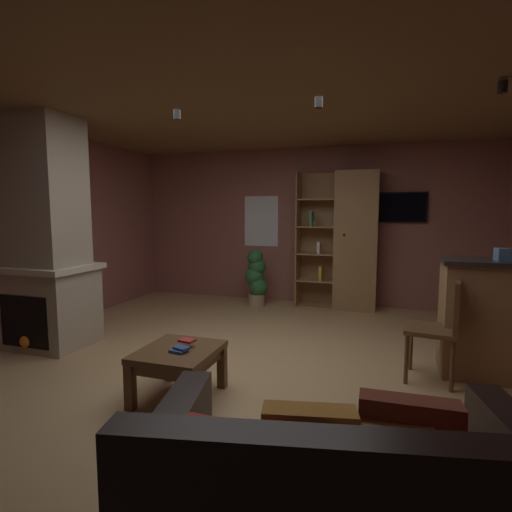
{
  "coord_description": "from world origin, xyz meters",
  "views": [
    {
      "loc": [
        1.27,
        -3.47,
        1.51
      ],
      "look_at": [
        0.0,
        0.4,
        1.05
      ],
      "focal_mm": 28.39,
      "sensor_mm": 36.0,
      "label": 1
    }
  ],
  "objects": [
    {
      "name": "coffee_table",
      "position": [
        -0.29,
        -0.7,
        0.32
      ],
      "size": [
        0.59,
        0.66,
        0.41
      ],
      "color": "brown",
      "rests_on": "ground"
    },
    {
      "name": "bookshelf_cabinet",
      "position": [
        0.72,
        2.81,
        1.04
      ],
      "size": [
        1.22,
        0.41,
        2.1
      ],
      "color": "#997047",
      "rests_on": "ground"
    },
    {
      "name": "table_book_1",
      "position": [
        -0.23,
        -0.75,
        0.44
      ],
      "size": [
        0.13,
        0.11,
        0.02
      ],
      "primitive_type": "cube",
      "rotation": [
        0.0,
        0.0,
        -0.28
      ],
      "color": "#2D4C8C",
      "rests_on": "coffee_table"
    },
    {
      "name": "wall_left",
      "position": [
        -2.89,
        0.0,
        1.25
      ],
      "size": [
        0.06,
        6.11,
        2.51
      ],
      "primitive_type": "cube",
      "color": "#8E544C",
      "rests_on": "ground"
    },
    {
      "name": "potted_floor_plant",
      "position": [
        -0.69,
        2.53,
        0.46
      ],
      "size": [
        0.37,
        0.32,
        0.9
      ],
      "color": "#9E896B",
      "rests_on": "ground"
    },
    {
      "name": "wall_back",
      "position": [
        0.0,
        3.09,
        1.25
      ],
      "size": [
        5.85,
        0.06,
        2.51
      ],
      "primitive_type": "cube",
      "color": "#8E544C",
      "rests_on": "ground"
    },
    {
      "name": "wall_mounted_tv",
      "position": [
        1.4,
        3.02,
        1.56
      ],
      "size": [
        0.81,
        0.06,
        0.45
      ],
      "color": "black"
    },
    {
      "name": "floor",
      "position": [
        0.0,
        0.0,
        -0.01
      ],
      "size": [
        5.73,
        6.11,
        0.02
      ],
      "primitive_type": "cube",
      "color": "tan",
      "rests_on": "ground"
    },
    {
      "name": "stone_fireplace",
      "position": [
        -2.31,
        0.02,
        1.13
      ],
      "size": [
        0.96,
        0.78,
        2.51
      ],
      "color": "tan",
      "rests_on": "ground"
    },
    {
      "name": "ceiling",
      "position": [
        0.0,
        0.0,
        2.52
      ],
      "size": [
        5.73,
        6.11,
        0.02
      ],
      "primitive_type": "cube",
      "color": "brown"
    },
    {
      "name": "track_light_spot_1",
      "position": [
        -0.73,
        0.16,
        2.44
      ],
      "size": [
        0.07,
        0.07,
        0.09
      ],
      "primitive_type": "cylinder",
      "color": "black"
    },
    {
      "name": "track_light_spot_0",
      "position": [
        -1.99,
        0.12,
        2.44
      ],
      "size": [
        0.07,
        0.07,
        0.09
      ],
      "primitive_type": "cylinder",
      "color": "black"
    },
    {
      "name": "table_book_2",
      "position": [
        -0.25,
        -0.62,
        0.46
      ],
      "size": [
        0.13,
        0.11,
        0.02
      ],
      "primitive_type": "cube",
      "rotation": [
        0.0,
        0.0,
        -0.16
      ],
      "color": "#B22D2D",
      "rests_on": "coffee_table"
    },
    {
      "name": "window_pane_back",
      "position": [
        -0.78,
        3.05,
        1.33
      ],
      "size": [
        0.58,
        0.01,
        0.84
      ],
      "primitive_type": "cube",
      "color": "white"
    },
    {
      "name": "track_light_spot_2",
      "position": [
        0.66,
        0.14,
        2.44
      ],
      "size": [
        0.07,
        0.07,
        0.09
      ],
      "primitive_type": "cylinder",
      "color": "black"
    },
    {
      "name": "table_book_0",
      "position": [
        -0.25,
        -0.76,
        0.42
      ],
      "size": [
        0.13,
        0.11,
        0.02
      ],
      "primitive_type": "cube",
      "rotation": [
        0.0,
        0.0,
        -0.13
      ],
      "color": "#2D4C8C",
      "rests_on": "coffee_table"
    },
    {
      "name": "dining_chair",
      "position": [
        1.74,
        0.3,
        0.53
      ],
      "size": [
        0.48,
        0.48,
        0.92
      ],
      "color": "brown",
      "rests_on": "ground"
    },
    {
      "name": "tissue_box",
      "position": [
        2.22,
        0.5,
        1.13
      ],
      "size": [
        0.14,
        0.14,
        0.11
      ],
      "primitive_type": "cube",
      "rotation": [
        0.0,
        0.0,
        0.14
      ],
      "color": "#598CBF",
      "rests_on": "kitchen_bar_counter"
    },
    {
      "name": "track_light_spot_3",
      "position": [
        2.05,
        0.13,
        2.44
      ],
      "size": [
        0.07,
        0.07,
        0.09
      ],
      "primitive_type": "cylinder",
      "color": "black"
    }
  ]
}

